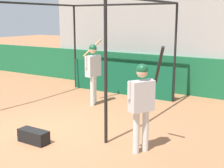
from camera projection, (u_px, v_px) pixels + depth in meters
ground_plane at (44, 131)px, 7.30m from camera, size 60.00×60.00×0.00m
outfield_wall at (144, 72)px, 11.49m from camera, size 24.00×0.12×1.31m
bleacher_section at (167, 40)px, 12.98m from camera, size 8.15×4.00×3.39m
batting_cage at (108, 60)px, 10.00m from camera, size 3.99×3.97×3.06m
player_batter at (93, 68)px, 9.34m from camera, size 0.52×0.95×1.95m
player_waiting at (142, 99)px, 5.98m from camera, size 0.61×0.86×2.11m
equipment_bag at (34, 136)px, 6.63m from camera, size 0.70×0.28×0.28m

